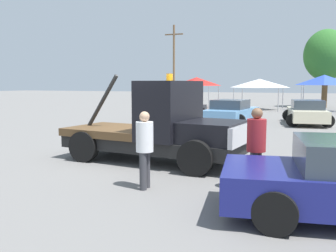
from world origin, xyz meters
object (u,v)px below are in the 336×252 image
(person_at_hood, at_px, (145,144))
(tree_left, at_px, (326,55))
(parked_car_charcoal, at_px, (178,109))
(parked_car_cream, at_px, (307,112))
(canopy_tent_blue, at_px, (324,80))
(tow_truck, at_px, (162,129))
(utility_pole, at_px, (174,62))
(parked_car_skyblue, at_px, (231,112))
(canopy_tent_red, at_px, (197,81))
(person_near_truck, at_px, (256,144))
(canopy_tent_white, at_px, (259,83))

(person_at_hood, bearing_deg, tree_left, 79.08)
(parked_car_charcoal, xyz_separation_m, parked_car_cream, (7.59, 0.03, -0.00))
(person_at_hood, height_order, canopy_tent_blue, canopy_tent_blue)
(parked_car_charcoal, bearing_deg, canopy_tent_blue, -28.43)
(person_at_hood, relative_size, tree_left, 0.23)
(tow_truck, height_order, utility_pole, utility_pole)
(parked_car_skyblue, bearing_deg, utility_pole, 34.95)
(tow_truck, relative_size, parked_car_cream, 1.16)
(canopy_tent_red, bearing_deg, person_at_hood, -74.15)
(person_near_truck, bearing_deg, canopy_tent_red, 122.72)
(parked_car_cream, bearing_deg, canopy_tent_white, 13.09)
(person_near_truck, distance_m, parked_car_skyblue, 13.25)
(canopy_tent_white, distance_m, canopy_tent_blue, 5.05)
(parked_car_skyblue, bearing_deg, canopy_tent_white, 6.99)
(parked_car_skyblue, height_order, parked_car_cream, same)
(person_at_hood, distance_m, parked_car_skyblue, 13.54)
(canopy_tent_red, bearing_deg, canopy_tent_white, -9.20)
(person_near_truck, relative_size, parked_car_cream, 0.37)
(tow_truck, height_order, parked_car_cream, tow_truck)
(parked_car_cream, height_order, canopy_tent_red, canopy_tent_red)
(person_at_hood, relative_size, canopy_tent_blue, 0.51)
(person_near_truck, relative_size, utility_pole, 0.20)
(canopy_tent_white, height_order, tree_left, tree_left)
(tow_truck, xyz_separation_m, parked_car_skyblue, (-0.52, 10.90, -0.32))
(tree_left, bearing_deg, canopy_tent_white, -135.44)
(utility_pole, bearing_deg, canopy_tent_white, -36.99)
(canopy_tent_blue, relative_size, tree_left, 0.46)
(tow_truck, bearing_deg, canopy_tent_red, 111.73)
(tow_truck, distance_m, tree_left, 28.29)
(tow_truck, bearing_deg, parked_car_cream, 80.35)
(parked_car_cream, xyz_separation_m, utility_pole, (-15.27, 18.78, 4.04))
(person_near_truck, relative_size, canopy_tent_white, 0.48)
(canopy_tent_white, relative_size, tree_left, 0.51)
(canopy_tent_white, bearing_deg, utility_pole, 143.01)
(person_at_hood, xyz_separation_m, canopy_tent_blue, (3.49, 25.39, 1.53))
(canopy_tent_red, bearing_deg, utility_pole, 125.04)
(canopy_tent_white, distance_m, tree_left, 7.62)
(parked_car_skyblue, xyz_separation_m, utility_pole, (-11.37, 20.08, 4.03))
(person_at_hood, height_order, canopy_tent_red, canopy_tent_red)
(canopy_tent_white, xyz_separation_m, tree_left, (5.12, 5.04, 2.53))
(canopy_tent_white, relative_size, utility_pole, 0.41)
(tow_truck, xyz_separation_m, canopy_tent_red, (-6.72, 23.61, 1.43))
(parked_car_charcoal, distance_m, parked_car_skyblue, 3.90)
(person_near_truck, distance_m, person_at_hood, 2.32)
(person_at_hood, bearing_deg, canopy_tent_white, 89.32)
(parked_car_skyblue, distance_m, tree_left, 17.95)
(person_near_truck, relative_size, parked_car_skyblue, 0.37)
(person_near_truck, height_order, parked_car_cream, person_near_truck)
(parked_car_cream, height_order, utility_pole, utility_pole)
(person_at_hood, bearing_deg, canopy_tent_blue, 77.97)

